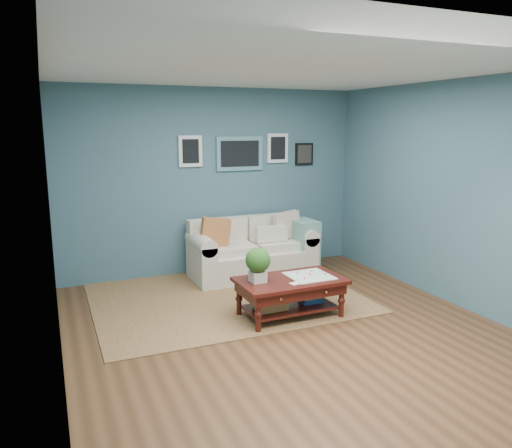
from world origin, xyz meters
TOP-DOWN VIEW (x-y plane):
  - room_shell at (0.01, 0.06)m, footprint 5.00×5.02m
  - area_rug at (-0.26, 1.30)m, footprint 3.27×2.61m
  - loveseat at (0.49, 2.02)m, footprint 1.81×0.82m
  - coffee_table at (0.14, 0.39)m, footprint 1.21×0.72m

SIDE VIEW (x-z plane):
  - area_rug at x=-0.26m, z-range 0.00..0.01m
  - coffee_table at x=0.14m, z-range -0.05..0.79m
  - loveseat at x=0.49m, z-range -0.09..0.85m
  - room_shell at x=0.01m, z-range 0.01..2.71m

